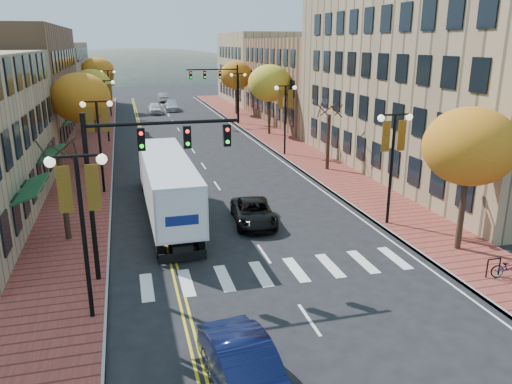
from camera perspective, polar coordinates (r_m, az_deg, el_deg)
ground at (r=20.17m, az=4.05°, el=-11.52°), size 200.00×200.00×0.00m
sidewalk_left at (r=50.27m, az=-18.17°, el=5.07°), size 4.00×85.00×0.15m
sidewalk_right at (r=52.33m, az=1.97°, el=6.33°), size 4.00×85.00×0.15m
building_left_mid at (r=54.08m, az=-27.14°, el=10.68°), size 12.00×24.00×11.00m
building_left_far at (r=78.71m, az=-23.44°, el=11.93°), size 12.00×26.00×9.50m
building_right_near at (r=40.89m, az=22.38°, el=12.68°), size 15.00×28.00×15.00m
building_right_mid at (r=63.79m, az=7.88°, el=12.52°), size 15.00×24.00×10.00m
building_right_far at (r=84.46m, az=2.04°, el=14.00°), size 15.00×20.00×11.00m
tree_left_a at (r=26.01m, az=-21.07°, el=-0.68°), size 0.28×0.28×4.20m
tree_left_b at (r=41.09m, az=-19.41°, el=10.11°), size 4.48×4.48×7.21m
tree_left_c at (r=57.03m, az=-18.28°, el=11.42°), size 4.16×4.16×6.69m
tree_left_d at (r=74.94m, az=-17.65°, el=12.98°), size 4.61×4.61×7.42m
tree_right_a at (r=24.37m, az=23.25°, el=4.79°), size 4.16×4.16×6.69m
tree_right_b at (r=38.51m, az=8.24°, el=5.67°), size 0.28×0.28×4.20m
tree_right_c at (r=53.06m, az=1.55°, el=12.32°), size 4.48×4.48×7.21m
tree_right_d at (r=68.54m, az=-2.31°, el=13.19°), size 4.35×4.35×7.00m
lamp_left_a at (r=17.64m, az=-19.39°, el=-1.52°), size 1.96×0.36×6.05m
lamp_left_b at (r=33.23m, az=-17.55°, el=6.90°), size 1.96×0.36×6.05m
lamp_left_c at (r=51.06m, az=-16.83°, el=10.16°), size 1.96×0.36×6.05m
lamp_left_d at (r=68.99m, az=-16.47°, el=11.73°), size 1.96×0.36×6.05m
lamp_right_a at (r=26.92m, az=15.38°, el=4.92°), size 1.96×0.36×6.05m
lamp_right_b at (r=43.23m, az=3.38°, el=9.76°), size 1.96×0.36×6.05m
lamp_right_c at (r=60.50m, az=-2.03°, el=11.77°), size 1.96×0.36×6.05m
traffic_mast_near at (r=20.30m, az=-13.31°, el=3.16°), size 6.10×0.35×7.00m
traffic_mast_far at (r=60.03m, az=-3.96°, el=12.31°), size 6.10×0.34×7.00m
semi_truck at (r=28.51m, az=-10.32°, el=1.38°), size 2.52×14.49×3.61m
navy_sedan at (r=14.76m, az=-1.17°, el=-19.70°), size 2.16×4.83×1.54m
black_suv at (r=27.20m, az=-0.28°, el=-2.34°), size 2.56×4.79×1.28m
car_far_white at (r=71.43m, az=-11.51°, el=9.35°), size 1.87×4.43×1.49m
car_far_silver at (r=74.30m, az=-9.60°, el=9.71°), size 2.11×4.99×1.44m
car_far_oncoming at (r=85.77m, az=-10.57°, el=10.59°), size 1.60×4.52×1.49m
bicycle at (r=23.42m, az=27.02°, el=-7.69°), size 1.70×0.85×0.86m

